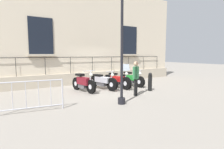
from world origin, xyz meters
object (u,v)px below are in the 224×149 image
(motorcycle_silver, at_px, (102,81))
(motorcycle_red, at_px, (117,80))
(motorcycle_maroon, at_px, (84,83))
(lamppost, at_px, (122,42))
(crowd_barrier, at_px, (32,95))
(motorcycle_green, at_px, (131,79))
(bollard, at_px, (150,82))
(pedestrian_standing, at_px, (136,77))

(motorcycle_silver, height_order, motorcycle_red, motorcycle_red)
(motorcycle_maroon, xyz_separation_m, motorcycle_red, (0.02, 2.01, -0.02))
(motorcycle_maroon, distance_m, lamppost, 3.46)
(motorcycle_silver, relative_size, lamppost, 0.48)
(crowd_barrier, bearing_deg, motorcycle_maroon, 128.13)
(motorcycle_green, height_order, bollard, motorcycle_green)
(crowd_barrier, height_order, bollard, crowd_barrier)
(motorcycle_maroon, relative_size, motorcycle_red, 0.89)
(motorcycle_silver, relative_size, motorcycle_red, 0.98)
(lamppost, bearing_deg, motorcycle_green, 136.36)
(lamppost, bearing_deg, pedestrian_standing, 121.30)
(motorcycle_maroon, height_order, motorcycle_red, motorcycle_red)
(motorcycle_maroon, distance_m, motorcycle_green, 3.10)
(motorcycle_red, height_order, lamppost, lamppost)
(lamppost, distance_m, crowd_barrier, 3.58)
(bollard, bearing_deg, motorcycle_red, -148.67)
(pedestrian_standing, bearing_deg, bollard, 107.55)
(bollard, height_order, pedestrian_standing, pedestrian_standing)
(motorcycle_green, distance_m, crowd_barrier, 6.19)
(motorcycle_silver, xyz_separation_m, pedestrian_standing, (2.12, 0.57, 0.45))
(crowd_barrier, bearing_deg, motorcycle_green, 110.39)
(motorcycle_red, distance_m, pedestrian_standing, 2.09)
(motorcycle_maroon, xyz_separation_m, bollard, (1.63, 2.99, 0.02))
(motorcycle_maroon, bearing_deg, motorcycle_green, 90.64)
(motorcycle_red, distance_m, motorcycle_green, 1.08)
(motorcycle_red, relative_size, lamppost, 0.49)
(crowd_barrier, xyz_separation_m, pedestrian_standing, (-0.08, 4.40, 0.31))
(motorcycle_green, xyz_separation_m, bollard, (1.66, -0.10, 0.08))
(lamppost, relative_size, crowd_barrier, 2.33)
(motorcycle_red, height_order, crowd_barrier, motorcycle_red)
(lamppost, xyz_separation_m, crowd_barrier, (-0.76, -3.02, -1.78))
(crowd_barrier, relative_size, pedestrian_standing, 1.24)
(motorcycle_silver, relative_size, bollard, 2.29)
(bollard, xyz_separation_m, pedestrian_standing, (0.41, -1.29, 0.40))
(motorcycle_green, height_order, lamppost, lamppost)
(motorcycle_maroon, distance_m, motorcycle_silver, 1.13)
(motorcycle_red, height_order, motorcycle_green, motorcycle_red)
(motorcycle_silver, bearing_deg, lamppost, -15.35)
(motorcycle_red, bearing_deg, lamppost, -30.72)
(pedestrian_standing, bearing_deg, lamppost, -58.70)
(motorcycle_silver, bearing_deg, bollard, 47.41)
(motorcycle_maroon, xyz_separation_m, motorcycle_silver, (-0.08, 1.13, -0.03))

